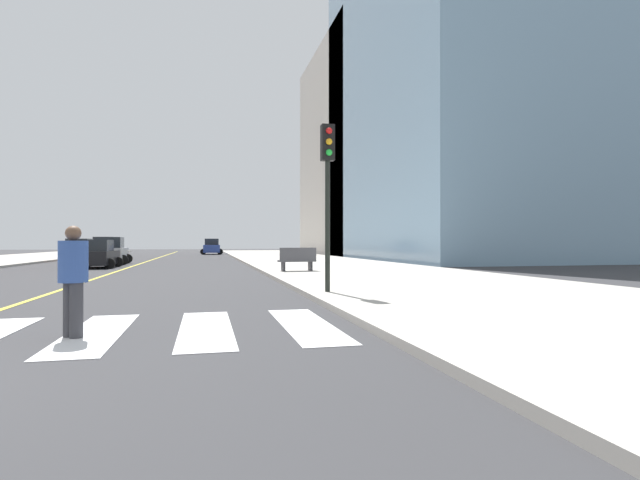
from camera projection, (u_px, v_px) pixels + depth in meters
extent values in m
cube|color=#B2ADA3|center=(355.00, 270.00, 26.01)|extent=(10.00, 120.00, 0.15)
cube|color=silver|center=(96.00, 333.00, 8.27)|extent=(0.90, 4.00, 0.01)
cube|color=silver|center=(206.00, 328.00, 8.68)|extent=(0.90, 4.00, 0.01)
cube|color=silver|center=(306.00, 324.00, 9.09)|extent=(0.90, 4.00, 0.01)
cube|color=yellow|center=(152.00, 260.00, 42.71)|extent=(0.16, 80.00, 0.01)
cube|color=#B2ADA3|center=(384.00, 154.00, 65.26)|extent=(18.00, 24.00, 26.51)
cube|color=#B7B7BC|center=(110.00, 254.00, 34.18)|extent=(2.05, 4.29, 0.91)
cube|color=#1E2328|center=(110.00, 243.00, 33.94)|extent=(1.68, 2.17, 0.76)
cylinder|color=black|center=(128.00, 259.00, 35.69)|extent=(0.69, 0.24, 0.68)
cylinder|color=black|center=(98.00, 259.00, 35.19)|extent=(0.69, 0.24, 0.68)
cylinder|color=black|center=(123.00, 260.00, 33.17)|extent=(0.69, 0.24, 0.68)
cylinder|color=black|center=(92.00, 260.00, 32.66)|extent=(0.69, 0.24, 0.68)
cube|color=black|center=(99.00, 258.00, 29.37)|extent=(1.81, 3.80, 0.80)
cube|color=#1E2328|center=(98.00, 246.00, 29.15)|extent=(1.49, 1.92, 0.68)
cylinder|color=black|center=(118.00, 262.00, 30.67)|extent=(0.61, 0.22, 0.61)
cylinder|color=black|center=(88.00, 262.00, 30.34)|extent=(0.61, 0.22, 0.61)
cylinder|color=black|center=(110.00, 264.00, 28.40)|extent=(0.61, 0.22, 0.61)
cylinder|color=black|center=(77.00, 264.00, 28.06)|extent=(0.61, 0.22, 0.61)
cube|color=silver|center=(80.00, 253.00, 38.59)|extent=(1.90, 4.08, 0.87)
cube|color=#1E2328|center=(80.00, 243.00, 38.36)|extent=(1.58, 2.05, 0.73)
cylinder|color=black|center=(97.00, 257.00, 40.02)|extent=(0.66, 0.22, 0.66)
cylinder|color=black|center=(72.00, 257.00, 39.62)|extent=(0.66, 0.22, 0.66)
cylinder|color=black|center=(89.00, 258.00, 37.56)|extent=(0.66, 0.22, 0.66)
cylinder|color=black|center=(63.00, 258.00, 37.17)|extent=(0.66, 0.22, 0.66)
cube|color=#2D479E|center=(212.00, 249.00, 62.63)|extent=(2.11, 4.50, 0.96)
cube|color=#1E2328|center=(212.00, 242.00, 62.90)|extent=(1.75, 2.27, 0.81)
cylinder|color=black|center=(203.00, 252.00, 61.07)|extent=(0.73, 0.25, 0.72)
cylinder|color=black|center=(220.00, 252.00, 61.49)|extent=(0.73, 0.25, 0.72)
cylinder|color=black|center=(204.00, 251.00, 63.77)|extent=(0.73, 0.25, 0.72)
cylinder|color=black|center=(220.00, 251.00, 64.20)|extent=(0.73, 0.25, 0.72)
cube|color=red|center=(105.00, 250.00, 50.08)|extent=(2.14, 4.66, 1.00)
cube|color=#1E2328|center=(104.00, 241.00, 49.82)|extent=(1.79, 2.34, 0.84)
cylinder|color=black|center=(119.00, 253.00, 51.73)|extent=(0.75, 0.25, 0.75)
cylinder|color=black|center=(97.00, 253.00, 51.23)|extent=(0.75, 0.25, 0.75)
cylinder|color=black|center=(114.00, 254.00, 48.93)|extent=(0.75, 0.25, 0.75)
cylinder|color=black|center=(90.00, 254.00, 48.43)|extent=(0.75, 0.25, 0.75)
cylinder|color=black|center=(328.00, 226.00, 13.71)|extent=(0.14, 0.14, 3.65)
cube|color=black|center=(328.00, 143.00, 13.72)|extent=(0.36, 0.28, 1.00)
sphere|color=red|center=(329.00, 131.00, 13.55)|extent=(0.18, 0.18, 0.18)
sphere|color=orange|center=(329.00, 142.00, 13.55)|extent=(0.18, 0.18, 0.18)
sphere|color=green|center=(329.00, 152.00, 13.55)|extent=(0.18, 0.18, 0.18)
cube|color=#47474C|center=(297.00, 261.00, 23.75)|extent=(1.84, 0.70, 0.08)
cube|color=#47474C|center=(298.00, 254.00, 23.52)|extent=(1.80, 0.21, 0.60)
cube|color=#2D2D33|center=(283.00, 266.00, 23.54)|extent=(0.14, 0.48, 0.44)
cube|color=#2D2D33|center=(310.00, 266.00, 23.95)|extent=(0.14, 0.48, 0.44)
cylinder|color=#38383D|center=(76.00, 311.00, 7.80)|extent=(0.20, 0.20, 0.89)
cylinder|color=#38383D|center=(70.00, 310.00, 7.90)|extent=(0.20, 0.20, 0.89)
cylinder|color=#335199|center=(73.00, 261.00, 7.85)|extent=(0.44, 0.44, 0.66)
sphere|color=brown|center=(73.00, 233.00, 7.86)|extent=(0.24, 0.24, 0.24)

